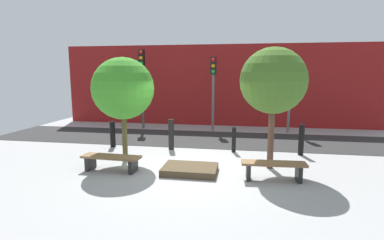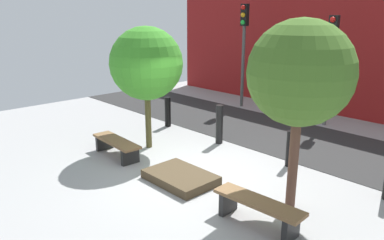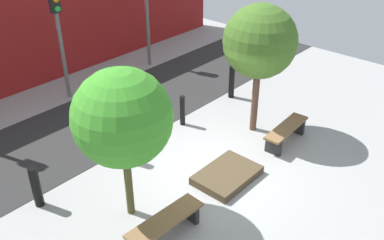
{
  "view_description": "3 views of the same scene",
  "coord_description": "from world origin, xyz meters",
  "px_view_note": "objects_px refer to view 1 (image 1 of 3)",
  "views": [
    {
      "loc": [
        1.38,
        -8.18,
        2.71
      ],
      "look_at": [
        -0.04,
        0.12,
        1.38
      ],
      "focal_mm": 28.0,
      "sensor_mm": 36.0,
      "label": 1
    },
    {
      "loc": [
        5.53,
        -5.27,
        3.47
      ],
      "look_at": [
        0.03,
        -0.12,
        1.32
      ],
      "focal_mm": 35.0,
      "sensor_mm": 36.0,
      "label": 2
    },
    {
      "loc": [
        -6.33,
        -4.99,
        6.1
      ],
      "look_at": [
        -0.36,
        0.33,
        1.42
      ],
      "focal_mm": 40.0,
      "sensor_mm": 36.0,
      "label": 3
    }
  ],
  "objects_px": {
    "tree_behind_right_bench": "(273,81)",
    "bollard_left": "(171,134)",
    "traffic_light_west": "(142,75)",
    "traffic_light_mid_west": "(213,80)",
    "traffic_light_mid_east": "(290,80)",
    "tree_behind_left_bench": "(123,89)",
    "bench_left": "(111,160)",
    "bollard_center": "(234,140)",
    "bollard_right": "(301,140)",
    "planter_bed": "(190,169)",
    "bollard_far_left": "(113,134)",
    "bench_right": "(273,168)"
  },
  "relations": [
    {
      "from": "tree_behind_right_bench",
      "to": "tree_behind_left_bench",
      "type": "bearing_deg",
      "value": -180.0
    },
    {
      "from": "bollard_center",
      "to": "traffic_light_mid_west",
      "type": "xyz_separation_m",
      "value": [
        -1.11,
        3.77,
        1.94
      ]
    },
    {
      "from": "planter_bed",
      "to": "tree_behind_right_bench",
      "type": "distance_m",
      "value": 3.34
    },
    {
      "from": "bench_left",
      "to": "bollard_left",
      "type": "distance_m",
      "value": 2.83
    },
    {
      "from": "bench_left",
      "to": "bollard_right",
      "type": "height_order",
      "value": "bollard_right"
    },
    {
      "from": "tree_behind_right_bench",
      "to": "traffic_light_mid_west",
      "type": "distance_m",
      "value": 5.8
    },
    {
      "from": "bollard_right",
      "to": "traffic_light_mid_east",
      "type": "relative_size",
      "value": 0.3
    },
    {
      "from": "tree_behind_left_bench",
      "to": "bollard_far_left",
      "type": "relative_size",
      "value": 3.36
    },
    {
      "from": "planter_bed",
      "to": "tree_behind_right_bench",
      "type": "bearing_deg",
      "value": 20.16
    },
    {
      "from": "tree_behind_right_bench",
      "to": "bollard_center",
      "type": "height_order",
      "value": "tree_behind_right_bench"
    },
    {
      "from": "tree_behind_left_bench",
      "to": "bollard_center",
      "type": "relative_size",
      "value": 3.67
    },
    {
      "from": "traffic_light_west",
      "to": "traffic_light_mid_west",
      "type": "xyz_separation_m",
      "value": [
        3.44,
        -0.0,
        -0.25
      ]
    },
    {
      "from": "bollard_left",
      "to": "bollard_center",
      "type": "distance_m",
      "value": 2.22
    },
    {
      "from": "planter_bed",
      "to": "bollard_right",
      "type": "relative_size",
      "value": 1.43
    },
    {
      "from": "traffic_light_west",
      "to": "bench_left",
      "type": "bearing_deg",
      "value": -78.92
    },
    {
      "from": "bench_left",
      "to": "bench_right",
      "type": "bearing_deg",
      "value": 2.94
    },
    {
      "from": "bench_right",
      "to": "tree_behind_right_bench",
      "type": "xyz_separation_m",
      "value": [
        -0.0,
        1.0,
        2.15
      ]
    },
    {
      "from": "bollard_right",
      "to": "traffic_light_west",
      "type": "relative_size",
      "value": 0.27
    },
    {
      "from": "bench_left",
      "to": "traffic_light_mid_west",
      "type": "xyz_separation_m",
      "value": [
        2.19,
        6.37,
        2.06
      ]
    },
    {
      "from": "bollard_far_left",
      "to": "bollard_center",
      "type": "height_order",
      "value": "bollard_far_left"
    },
    {
      "from": "bollard_far_left",
      "to": "bollard_center",
      "type": "bearing_deg",
      "value": 0.0
    },
    {
      "from": "traffic_light_mid_east",
      "to": "bench_right",
      "type": "bearing_deg",
      "value": -101.08
    },
    {
      "from": "bollard_far_left",
      "to": "bench_right",
      "type": "bearing_deg",
      "value": -25.28
    },
    {
      "from": "bollard_center",
      "to": "traffic_light_mid_west",
      "type": "height_order",
      "value": "traffic_light_mid_west"
    },
    {
      "from": "bollard_right",
      "to": "traffic_light_mid_east",
      "type": "distance_m",
      "value": 4.22
    },
    {
      "from": "tree_behind_left_bench",
      "to": "bollard_left",
      "type": "distance_m",
      "value": 2.57
    },
    {
      "from": "bench_right",
      "to": "bollard_right",
      "type": "relative_size",
      "value": 1.58
    },
    {
      "from": "bench_right",
      "to": "tree_behind_left_bench",
      "type": "distance_m",
      "value": 4.88
    },
    {
      "from": "tree_behind_left_bench",
      "to": "bollard_left",
      "type": "relative_size",
      "value": 2.93
    },
    {
      "from": "bench_left",
      "to": "traffic_light_mid_east",
      "type": "height_order",
      "value": "traffic_light_mid_east"
    },
    {
      "from": "traffic_light_mid_east",
      "to": "bench_left",
      "type": "bearing_deg",
      "value": -131.44
    },
    {
      "from": "tree_behind_left_bench",
      "to": "bollard_right",
      "type": "relative_size",
      "value": 3.07
    },
    {
      "from": "bench_right",
      "to": "traffic_light_mid_east",
      "type": "relative_size",
      "value": 0.47
    },
    {
      "from": "traffic_light_west",
      "to": "traffic_light_mid_west",
      "type": "relative_size",
      "value": 1.11
    },
    {
      "from": "bollard_right",
      "to": "traffic_light_mid_west",
      "type": "bearing_deg",
      "value": 131.4
    },
    {
      "from": "planter_bed",
      "to": "bollard_left",
      "type": "relative_size",
      "value": 1.36
    },
    {
      "from": "traffic_light_mid_west",
      "to": "bench_left",
      "type": "bearing_deg",
      "value": -108.96
    },
    {
      "from": "bollard_center",
      "to": "traffic_light_west",
      "type": "bearing_deg",
      "value": 140.32
    },
    {
      "from": "bench_left",
      "to": "traffic_light_west",
      "type": "xyz_separation_m",
      "value": [
        -1.25,
        6.38,
        2.31
      ]
    },
    {
      "from": "tree_behind_left_bench",
      "to": "traffic_light_west",
      "type": "height_order",
      "value": "traffic_light_west"
    },
    {
      "from": "traffic_light_mid_west",
      "to": "planter_bed",
      "type": "bearing_deg",
      "value": -90.0
    },
    {
      "from": "bollard_far_left",
      "to": "traffic_light_mid_east",
      "type": "distance_m",
      "value": 7.98
    },
    {
      "from": "bollard_left",
      "to": "traffic_light_west",
      "type": "distance_m",
      "value": 4.9
    },
    {
      "from": "bench_left",
      "to": "bollard_right",
      "type": "relative_size",
      "value": 1.62
    },
    {
      "from": "bench_left",
      "to": "traffic_light_mid_east",
      "type": "relative_size",
      "value": 0.48
    },
    {
      "from": "tree_behind_right_bench",
      "to": "bollard_left",
      "type": "height_order",
      "value": "tree_behind_right_bench"
    },
    {
      "from": "bench_left",
      "to": "planter_bed",
      "type": "relative_size",
      "value": 1.14
    },
    {
      "from": "bollard_left",
      "to": "traffic_light_mid_east",
      "type": "distance_m",
      "value": 6.19
    },
    {
      "from": "traffic_light_mid_east",
      "to": "traffic_light_mid_west",
      "type": "bearing_deg",
      "value": -180.0
    },
    {
      "from": "bench_right",
      "to": "traffic_light_mid_west",
      "type": "xyz_separation_m",
      "value": [
        -2.19,
        6.37,
        2.04
      ]
    }
  ]
}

